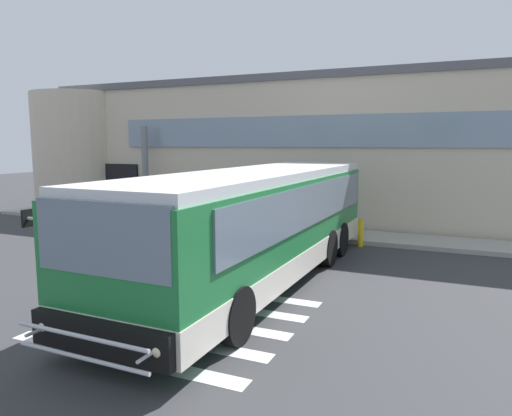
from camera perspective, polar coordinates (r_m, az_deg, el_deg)
name	(u,v)px	position (r m, az deg, el deg)	size (l,w,h in m)	color
ground_plane	(203,260)	(13.80, -6.45, -6.27)	(80.00, 90.00, 0.02)	#353538
bay_paint_stripes	(183,318)	(9.38, -8.86, -13.10)	(4.40, 3.96, 0.01)	silver
terminal_building	(305,150)	(24.36, 6.00, 7.05)	(24.34, 13.80, 6.07)	beige
boarding_curb	(266,230)	(17.99, 1.26, -2.63)	(26.54, 2.00, 0.15)	#9E9B93
entry_support_column	(145,171)	(21.27, -13.27, 4.33)	(0.28, 0.28, 3.95)	slate
bus_main_foreground	(257,227)	(11.33, 0.12, -2.36)	(3.14, 11.14, 2.70)	#1E7238
passenger_near_column	(152,197)	(20.34, -12.51, 1.26)	(0.55, 0.35, 1.68)	#4C4233
passenger_by_doorway	(167,198)	(19.56, -10.76, 1.15)	(0.57, 0.46, 1.68)	#4C4233
passenger_at_curb_edge	(187,199)	(19.49, -8.31, 1.08)	(0.51, 0.39, 1.68)	#2D2D33
safety_bollard_yellow	(361,233)	(15.70, 12.56, -2.97)	(0.18, 0.18, 0.90)	yellow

